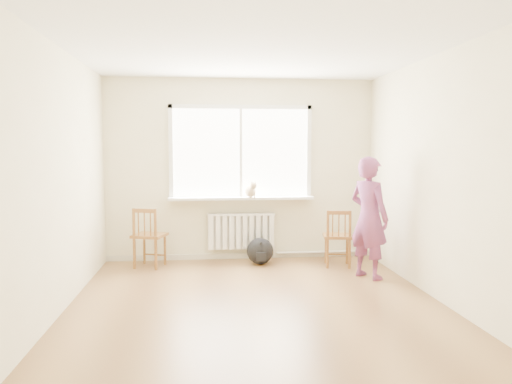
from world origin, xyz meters
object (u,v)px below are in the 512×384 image
object	(u,v)px
backpack	(260,251)
chair_right	(338,238)
person	(369,218)
chair_left	(148,237)
cat	(251,190)

from	to	relation	value
backpack	chair_right	bearing A→B (deg)	-13.69
person	chair_right	bearing A→B (deg)	-12.20
chair_left	chair_right	world-z (taller)	chair_left
backpack	chair_left	bearing A→B (deg)	-178.56
chair_right	person	size ratio (longest dim) A/B	0.52
chair_left	backpack	world-z (taller)	chair_left
cat	backpack	size ratio (longest dim) A/B	0.94
person	backpack	world-z (taller)	person
backpack	person	bearing A→B (deg)	-34.46
person	cat	bearing A→B (deg)	19.61
chair_right	chair_left	bearing A→B (deg)	4.93
person	backpack	size ratio (longest dim) A/B	4.07
chair_right	cat	world-z (taller)	cat
person	cat	world-z (taller)	person
chair_right	cat	distance (m)	1.44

